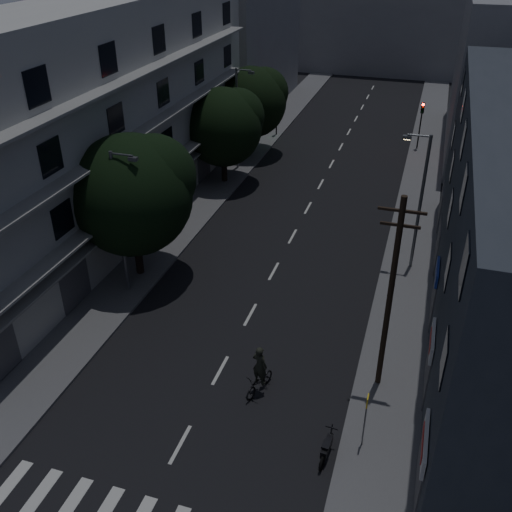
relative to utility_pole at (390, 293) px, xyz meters
The scene contains 20 objects.
ground 19.24m from the utility_pole, 112.06° to the left, with size 160.00×160.00×0.00m, color black.
sidewalk_left 23.04m from the utility_pole, 130.03° to the left, with size 3.00×90.00×0.15m, color #565659.
sidewalk_right 17.92m from the utility_pole, 88.32° to the left, with size 3.00×90.00×0.15m, color #565659.
lane_markings 25.00m from the utility_pole, 106.57° to the left, with size 0.15×60.50×0.01m.
building_left 21.67m from the utility_pole, 151.60° to the left, with size 7.00×36.00×14.00m.
building_far_left 44.62m from the utility_pole, 115.26° to the left, with size 6.00×20.00×16.00m, color slate.
building_far_right 34.66m from the utility_pole, 81.68° to the left, with size 6.00×20.00×13.00m, color slate.
building_far_end 62.65m from the utility_pole, 96.41° to the left, with size 24.00×8.00×10.00m, color slate.
tree_near 15.16m from the utility_pole, 159.99° to the left, with size 6.67×6.67×8.22m.
tree_mid 24.09m from the utility_pole, 126.26° to the left, with size 5.89×5.89×7.24m.
tree_far 29.91m from the utility_pole, 118.38° to the left, with size 5.93×5.93×7.33m.
traffic_signal_far_right 31.52m from the utility_pole, 90.61° to the left, with size 0.28×0.37×4.10m.
traffic_signal_far_left 34.24m from the utility_pole, 113.20° to the left, with size 0.28×0.37×4.10m.
street_lamp_left_near 14.40m from the utility_pole, 166.52° to the left, with size 1.51×0.25×8.00m.
street_lamp_right 10.57m from the utility_pole, 87.17° to the left, with size 1.51×0.25×8.00m.
street_lamp_left_far 26.45m from the utility_pole, 122.26° to the left, with size 1.51×0.25×8.00m.
utility_pole is the anchor object (origin of this frame).
bus_stop_sign 4.77m from the utility_pole, 92.58° to the right, with size 0.06×0.35×2.52m.
motorcycle 6.55m from the utility_pole, 106.85° to the right, with size 0.51×1.77×1.13m.
cyclist 6.64m from the utility_pole, 157.92° to the right, with size 1.22×2.03×2.44m.
Camera 1 is at (7.49, -11.96, 17.76)m, focal length 40.00 mm.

